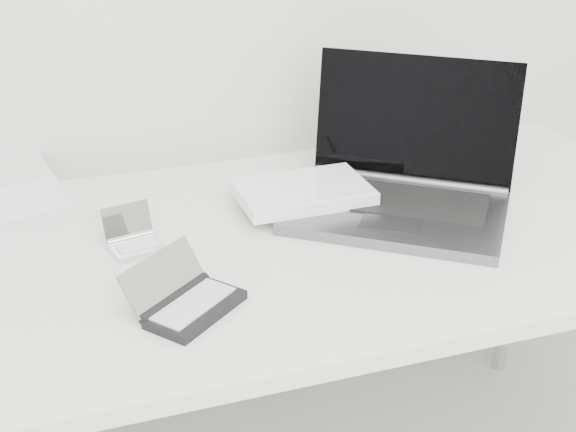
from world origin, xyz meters
name	(u,v)px	position (x,y,z in m)	size (l,w,h in m)	color
desk	(296,255)	(0.00, 1.55, 0.68)	(1.60, 0.80, 0.73)	white
laptop_large	(379,187)	(0.19, 1.61, 0.78)	(0.56, 0.51, 0.28)	slate
pda_silver	(134,241)	(-0.30, 1.59, 0.75)	(0.10, 0.11, 0.07)	white
palmtop_charcoal	(187,301)	(-0.25, 1.36, 0.75)	(0.21, 0.20, 0.08)	black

